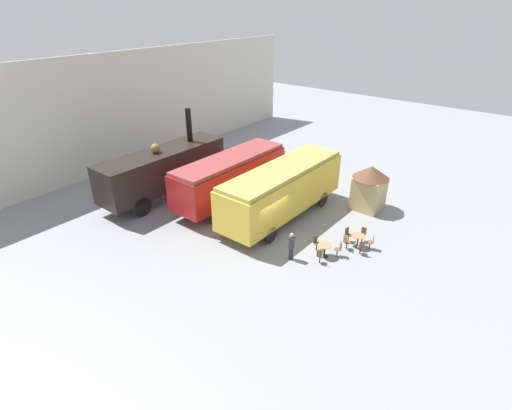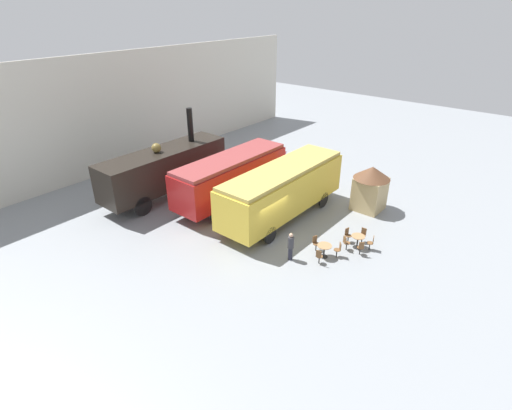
% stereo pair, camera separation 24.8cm
% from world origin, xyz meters
% --- Properties ---
extents(ground_plane, '(80.00, 80.00, 0.00)m').
position_xyz_m(ground_plane, '(0.00, 0.00, 0.00)').
color(ground_plane, gray).
extents(backdrop_wall, '(44.00, 0.15, 9.00)m').
position_xyz_m(backdrop_wall, '(0.00, 15.85, 4.50)').
color(backdrop_wall, beige).
rests_on(backdrop_wall, ground_plane).
extents(steam_locomotive, '(9.45, 2.45, 5.73)m').
position_xyz_m(steam_locomotive, '(0.04, 8.78, 2.11)').
color(steam_locomotive, black).
rests_on(steam_locomotive, ground_plane).
extents(streamlined_locomotive, '(10.74, 2.52, 3.30)m').
position_xyz_m(streamlined_locomotive, '(2.94, 4.55, 1.98)').
color(streamlined_locomotive, maroon).
rests_on(streamlined_locomotive, ground_plane).
extents(passenger_coach_vintage, '(9.65, 2.74, 3.37)m').
position_xyz_m(passenger_coach_vintage, '(2.66, 0.66, 2.00)').
color(passenger_coach_vintage, gold).
rests_on(passenger_coach_vintage, ground_plane).
extents(cafe_table_near, '(0.78, 0.78, 0.72)m').
position_xyz_m(cafe_table_near, '(0.50, -3.74, 0.55)').
color(cafe_table_near, black).
rests_on(cafe_table_near, ground_plane).
extents(cafe_table_mid, '(0.75, 0.75, 0.76)m').
position_xyz_m(cafe_table_mid, '(2.47, -4.70, 0.56)').
color(cafe_table_mid, black).
rests_on(cafe_table_mid, ground_plane).
extents(cafe_chair_0, '(0.37, 0.36, 0.87)m').
position_xyz_m(cafe_chair_0, '(-0.25, -3.87, 0.51)').
color(cafe_chair_0, black).
rests_on(cafe_chair_0, ground_plane).
extents(cafe_chair_1, '(0.40, 0.41, 0.87)m').
position_xyz_m(cafe_chair_1, '(0.99, -4.32, 0.51)').
color(cafe_chair_1, black).
rests_on(cafe_chair_1, ground_plane).
extents(cafe_chair_2, '(0.37, 0.39, 0.87)m').
position_xyz_m(cafe_chair_2, '(0.77, -3.02, 0.51)').
color(cafe_chair_2, black).
rests_on(cafe_chair_2, ground_plane).
extents(cafe_chair_3, '(0.41, 0.40, 0.87)m').
position_xyz_m(cafe_chair_3, '(1.89, -5.18, 0.51)').
color(cafe_chair_3, black).
rests_on(cafe_chair_3, ground_plane).
extents(cafe_chair_4, '(0.38, 0.39, 0.87)m').
position_xyz_m(cafe_chair_4, '(2.74, -5.40, 0.51)').
color(cafe_chair_4, black).
rests_on(cafe_chair_4, ground_plane).
extents(cafe_chair_5, '(0.36, 0.36, 0.87)m').
position_xyz_m(cafe_chair_5, '(3.21, -4.66, 0.51)').
color(cafe_chair_5, black).
rests_on(cafe_chair_5, ground_plane).
extents(cafe_chair_6, '(0.36, 0.38, 0.87)m').
position_xyz_m(cafe_chair_6, '(2.66, -3.98, 0.51)').
color(cafe_chair_6, black).
rests_on(cafe_chair_6, ground_plane).
extents(cafe_chair_7, '(0.40, 0.39, 0.87)m').
position_xyz_m(cafe_chair_7, '(1.84, -4.30, 0.51)').
color(cafe_chair_7, black).
rests_on(cafe_chair_7, ground_plane).
extents(visitor_person, '(0.34, 0.34, 1.62)m').
position_xyz_m(visitor_person, '(-0.86, -2.47, 0.87)').
color(visitor_person, '#262633').
rests_on(visitor_person, ground_plane).
extents(ticket_kiosk, '(2.34, 2.34, 3.00)m').
position_xyz_m(ticket_kiosk, '(7.18, -3.08, 1.67)').
color(ticket_kiosk, tan).
rests_on(ticket_kiosk, ground_plane).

